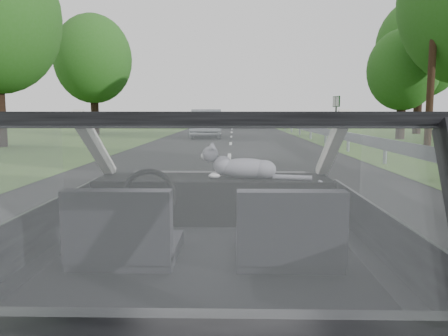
{
  "coord_description": "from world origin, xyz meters",
  "views": [
    {
      "loc": [
        0.13,
        -2.35,
        1.44
      ],
      "look_at": [
        0.07,
        0.58,
        1.07
      ],
      "focal_mm": 35.0,
      "sensor_mm": 36.0,
      "label": 1
    }
  ],
  "objects_px": {
    "other_car": "(206,123)",
    "utility_pole": "(433,38)",
    "cat": "(246,167)",
    "highway_sign": "(336,119)",
    "subject_car": "(209,242)"
  },
  "relations": [
    {
      "from": "other_car",
      "to": "utility_pole",
      "type": "distance_m",
      "value": 12.83
    },
    {
      "from": "cat",
      "to": "highway_sign",
      "type": "bearing_deg",
      "value": 83.13
    },
    {
      "from": "cat",
      "to": "other_car",
      "type": "bearing_deg",
      "value": 102.06
    },
    {
      "from": "highway_sign",
      "to": "subject_car",
      "type": "bearing_deg",
      "value": -112.89
    },
    {
      "from": "other_car",
      "to": "highway_sign",
      "type": "xyz_separation_m",
      "value": [
        6.9,
        -3.03,
        0.32
      ]
    },
    {
      "from": "subject_car",
      "to": "highway_sign",
      "type": "height_order",
      "value": "highway_sign"
    },
    {
      "from": "other_car",
      "to": "subject_car",
      "type": "bearing_deg",
      "value": -88.96
    },
    {
      "from": "highway_sign",
      "to": "utility_pole",
      "type": "bearing_deg",
      "value": -68.39
    },
    {
      "from": "highway_sign",
      "to": "utility_pole",
      "type": "relative_size",
      "value": 0.26
    },
    {
      "from": "subject_car",
      "to": "cat",
      "type": "xyz_separation_m",
      "value": [
        0.22,
        0.57,
        0.35
      ]
    },
    {
      "from": "subject_car",
      "to": "cat",
      "type": "relative_size",
      "value": 7.49
    },
    {
      "from": "cat",
      "to": "other_car",
      "type": "distance_m",
      "value": 22.96
    },
    {
      "from": "cat",
      "to": "utility_pole",
      "type": "bearing_deg",
      "value": 70.31
    },
    {
      "from": "cat",
      "to": "other_car",
      "type": "relative_size",
      "value": 0.11
    },
    {
      "from": "cat",
      "to": "utility_pole",
      "type": "height_order",
      "value": "utility_pole"
    }
  ]
}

